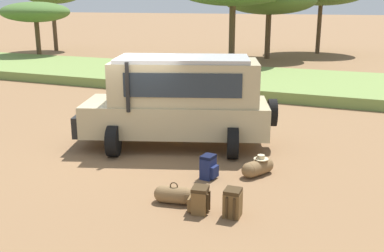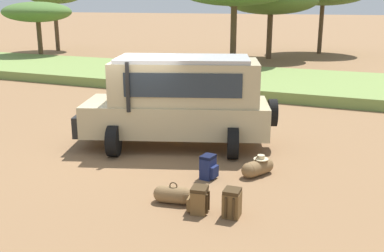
{
  "view_description": "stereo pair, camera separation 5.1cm",
  "coord_description": "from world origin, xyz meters",
  "px_view_note": "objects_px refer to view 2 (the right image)",
  "views": [
    {
      "loc": [
        5.83,
        -10.04,
        3.79
      ],
      "look_at": [
        1.83,
        -0.66,
        1.0
      ],
      "focal_mm": 42.0,
      "sensor_mm": 36.0,
      "label": 1
    },
    {
      "loc": [
        5.88,
        -10.02,
        3.79
      ],
      "look_at": [
        1.83,
        -0.66,
        1.0
      ],
      "focal_mm": 42.0,
      "sensor_mm": 36.0,
      "label": 2
    }
  ],
  "objects_px": {
    "backpack_near_rear_wheel": "(208,167)",
    "duffel_bag_soft_canvas": "(174,195)",
    "duffel_bag_low_black_case": "(258,167)",
    "backpack_cluster_center": "(199,200)",
    "backpack_beside_front_wheel": "(232,203)",
    "acacia_tree_right_mid": "(271,0)",
    "acacia_tree_left_mid": "(37,12)",
    "safari_vehicle": "(180,100)"
  },
  "relations": [
    {
      "from": "acacia_tree_right_mid",
      "to": "acacia_tree_left_mid",
      "type": "bearing_deg",
      "value": -153.11
    },
    {
      "from": "backpack_beside_front_wheel",
      "to": "duffel_bag_low_black_case",
      "type": "relative_size",
      "value": 0.64
    },
    {
      "from": "backpack_near_rear_wheel",
      "to": "duffel_bag_low_black_case",
      "type": "relative_size",
      "value": 0.64
    },
    {
      "from": "acacia_tree_right_mid",
      "to": "backpack_near_rear_wheel",
      "type": "bearing_deg",
      "value": -79.2
    },
    {
      "from": "backpack_near_rear_wheel",
      "to": "duffel_bag_soft_canvas",
      "type": "height_order",
      "value": "backpack_near_rear_wheel"
    },
    {
      "from": "acacia_tree_right_mid",
      "to": "duffel_bag_low_black_case",
      "type": "bearing_deg",
      "value": -76.54
    },
    {
      "from": "safari_vehicle",
      "to": "backpack_cluster_center",
      "type": "xyz_separation_m",
      "value": [
        2.05,
        -3.6,
        -1.05
      ]
    },
    {
      "from": "acacia_tree_right_mid",
      "to": "duffel_bag_soft_canvas",
      "type": "bearing_deg",
      "value": -80.2
    },
    {
      "from": "safari_vehicle",
      "to": "acacia_tree_left_mid",
      "type": "height_order",
      "value": "acacia_tree_left_mid"
    },
    {
      "from": "backpack_beside_front_wheel",
      "to": "backpack_near_rear_wheel",
      "type": "relative_size",
      "value": 0.99
    },
    {
      "from": "backpack_cluster_center",
      "to": "acacia_tree_left_mid",
      "type": "xyz_separation_m",
      "value": [
        -19.0,
        17.32,
        2.98
      ]
    },
    {
      "from": "backpack_beside_front_wheel",
      "to": "backpack_near_rear_wheel",
      "type": "xyz_separation_m",
      "value": [
        -1.08,
        1.56,
        0.0
      ]
    },
    {
      "from": "backpack_beside_front_wheel",
      "to": "duffel_bag_low_black_case",
      "type": "xyz_separation_m",
      "value": [
        -0.12,
        2.19,
        -0.08
      ]
    },
    {
      "from": "backpack_cluster_center",
      "to": "duffel_bag_soft_canvas",
      "type": "distance_m",
      "value": 0.65
    },
    {
      "from": "backpack_near_rear_wheel",
      "to": "acacia_tree_left_mid",
      "type": "height_order",
      "value": "acacia_tree_left_mid"
    },
    {
      "from": "safari_vehicle",
      "to": "acacia_tree_right_mid",
      "type": "xyz_separation_m",
      "value": [
        -2.77,
        20.92,
        2.73
      ]
    },
    {
      "from": "backpack_near_rear_wheel",
      "to": "backpack_beside_front_wheel",
      "type": "bearing_deg",
      "value": -55.41
    },
    {
      "from": "safari_vehicle",
      "to": "backpack_cluster_center",
      "type": "height_order",
      "value": "safari_vehicle"
    },
    {
      "from": "backpack_beside_front_wheel",
      "to": "backpack_cluster_center",
      "type": "distance_m",
      "value": 0.63
    },
    {
      "from": "duffel_bag_soft_canvas",
      "to": "acacia_tree_left_mid",
      "type": "height_order",
      "value": "acacia_tree_left_mid"
    },
    {
      "from": "safari_vehicle",
      "to": "backpack_near_rear_wheel",
      "type": "bearing_deg",
      "value": -50.67
    },
    {
      "from": "safari_vehicle",
      "to": "backpack_near_rear_wheel",
      "type": "distance_m",
      "value": 2.71
    },
    {
      "from": "backpack_near_rear_wheel",
      "to": "duffel_bag_low_black_case",
      "type": "distance_m",
      "value": 1.15
    },
    {
      "from": "backpack_cluster_center",
      "to": "acacia_tree_left_mid",
      "type": "height_order",
      "value": "acacia_tree_left_mid"
    },
    {
      "from": "backpack_cluster_center",
      "to": "acacia_tree_right_mid",
      "type": "distance_m",
      "value": 25.27
    },
    {
      "from": "duffel_bag_soft_canvas",
      "to": "safari_vehicle",
      "type": "bearing_deg",
      "value": 112.76
    },
    {
      "from": "duffel_bag_low_black_case",
      "to": "backpack_near_rear_wheel",
      "type": "bearing_deg",
      "value": -146.91
    },
    {
      "from": "duffel_bag_low_black_case",
      "to": "acacia_tree_left_mid",
      "type": "xyz_separation_m",
      "value": [
        -19.51,
        15.04,
        3.04
      ]
    },
    {
      "from": "backpack_near_rear_wheel",
      "to": "acacia_tree_right_mid",
      "type": "distance_m",
      "value": 23.57
    },
    {
      "from": "backpack_beside_front_wheel",
      "to": "acacia_tree_left_mid",
      "type": "bearing_deg",
      "value": 138.73
    },
    {
      "from": "backpack_near_rear_wheel",
      "to": "duffel_bag_soft_canvas",
      "type": "distance_m",
      "value": 1.48
    },
    {
      "from": "backpack_cluster_center",
      "to": "acacia_tree_right_mid",
      "type": "xyz_separation_m",
      "value": [
        -4.82,
        24.51,
        3.77
      ]
    },
    {
      "from": "acacia_tree_left_mid",
      "to": "duffel_bag_low_black_case",
      "type": "bearing_deg",
      "value": -37.63
    },
    {
      "from": "safari_vehicle",
      "to": "backpack_beside_front_wheel",
      "type": "relative_size",
      "value": 10.11
    },
    {
      "from": "backpack_cluster_center",
      "to": "backpack_beside_front_wheel",
      "type": "bearing_deg",
      "value": 8.83
    },
    {
      "from": "safari_vehicle",
      "to": "backpack_cluster_center",
      "type": "relative_size",
      "value": 10.64
    },
    {
      "from": "backpack_near_rear_wheel",
      "to": "acacia_tree_right_mid",
      "type": "height_order",
      "value": "acacia_tree_right_mid"
    },
    {
      "from": "backpack_near_rear_wheel",
      "to": "acacia_tree_left_mid",
      "type": "xyz_separation_m",
      "value": [
        -18.55,
        15.66,
        2.96
      ]
    },
    {
      "from": "acacia_tree_left_mid",
      "to": "backpack_cluster_center",
      "type": "bearing_deg",
      "value": -42.35
    },
    {
      "from": "duffel_bag_low_black_case",
      "to": "acacia_tree_right_mid",
      "type": "relative_size",
      "value": 0.13
    },
    {
      "from": "backpack_beside_front_wheel",
      "to": "acacia_tree_right_mid",
      "type": "relative_size",
      "value": 0.08
    },
    {
      "from": "duffel_bag_soft_canvas",
      "to": "backpack_cluster_center",
      "type": "bearing_deg",
      "value": -16.79
    }
  ]
}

